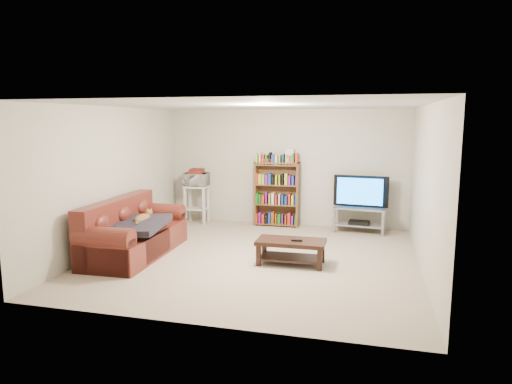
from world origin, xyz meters
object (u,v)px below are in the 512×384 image
(tv_stand, at_px, (359,215))
(bookshelf, at_px, (277,193))
(sofa, at_px, (131,235))
(coffee_table, at_px, (291,247))

(tv_stand, bearing_deg, bookshelf, -179.36)
(sofa, xyz_separation_m, coffee_table, (2.61, 0.16, -0.06))
(sofa, xyz_separation_m, bookshelf, (1.87, 2.63, 0.36))
(sofa, bearing_deg, bookshelf, 52.98)
(coffee_table, xyz_separation_m, tv_stand, (0.94, 2.33, 0.07))
(coffee_table, distance_m, tv_stand, 2.52)
(sofa, height_order, tv_stand, sofa)
(sofa, relative_size, coffee_table, 2.08)
(coffee_table, height_order, tv_stand, tv_stand)
(tv_stand, xyz_separation_m, bookshelf, (-1.68, 0.14, 0.35))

